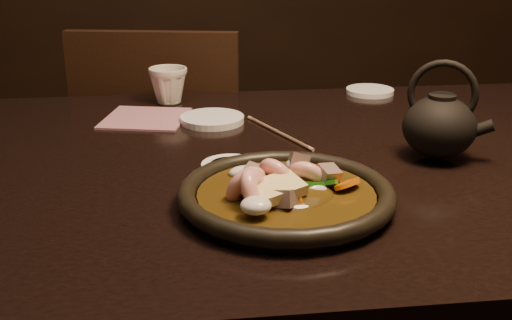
{
  "coord_description": "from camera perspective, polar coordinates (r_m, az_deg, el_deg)",
  "views": [
    {
      "loc": [
        -0.24,
        -0.98,
        1.11
      ],
      "look_at": [
        -0.13,
        -0.14,
        0.8
      ],
      "focal_mm": 45.0,
      "sensor_mm": 36.0,
      "label": 1
    }
  ],
  "objects": [
    {
      "name": "stirfry",
      "position": [
        0.87,
        2.37,
        -2.7
      ],
      "size": [
        0.21,
        0.19,
        0.07
      ],
      "color": "#362409",
      "rests_on": "plate"
    },
    {
      "name": "table",
      "position": [
        1.1,
        6.02,
        -3.35
      ],
      "size": [
        1.6,
        0.9,
        0.75
      ],
      "color": "black",
      "rests_on": "floor"
    },
    {
      "name": "tea_cup",
      "position": [
        1.39,
        -7.8,
        6.69
      ],
      "size": [
        0.1,
        0.1,
        0.08
      ],
      "primitive_type": "imported",
      "rotation": [
        0.0,
        0.0,
        0.3
      ],
      "color": "beige",
      "rests_on": "table"
    },
    {
      "name": "chopsticks",
      "position": [
        1.18,
        2.02,
        2.47
      ],
      "size": [
        0.09,
        0.21,
        0.01
      ],
      "rotation": [
        0.0,
        0.0,
        0.39
      ],
      "color": "tan",
      "rests_on": "table"
    },
    {
      "name": "soy_dish",
      "position": [
        1.0,
        -2.3,
        -0.64
      ],
      "size": [
        0.09,
        0.09,
        0.01
      ],
      "primitive_type": "cylinder",
      "color": "white",
      "rests_on": "table"
    },
    {
      "name": "chair",
      "position": [
        1.71,
        -7.75,
        -1.55
      ],
      "size": [
        0.49,
        0.49,
        0.88
      ],
      "rotation": [
        0.0,
        0.0,
        2.95
      ],
      "color": "black",
      "rests_on": "floor"
    },
    {
      "name": "teapot",
      "position": [
        1.08,
        16.05,
        3.17
      ],
      "size": [
        0.14,
        0.12,
        0.16
      ],
      "rotation": [
        0.0,
        0.0,
        -0.43
      ],
      "color": "black",
      "rests_on": "table"
    },
    {
      "name": "napkin",
      "position": [
        1.29,
        -9.79,
        3.68
      ],
      "size": [
        0.19,
        0.19,
        0.0
      ],
      "primitive_type": "cube",
      "rotation": [
        0.0,
        0.0,
        -0.23
      ],
      "color": "#A2636D",
      "rests_on": "table"
    },
    {
      "name": "plate",
      "position": [
        0.87,
        2.7,
        -3.19
      ],
      "size": [
        0.3,
        0.3,
        0.03
      ],
      "color": "black",
      "rests_on": "table"
    },
    {
      "name": "saucer_left",
      "position": [
        1.25,
        -3.91,
        3.64
      ],
      "size": [
        0.12,
        0.12,
        0.01
      ],
      "primitive_type": "cylinder",
      "color": "white",
      "rests_on": "table"
    },
    {
      "name": "saucer_right",
      "position": [
        1.49,
        10.09,
        6.06
      ],
      "size": [
        0.11,
        0.11,
        0.01
      ],
      "primitive_type": "cylinder",
      "color": "white",
      "rests_on": "table"
    }
  ]
}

